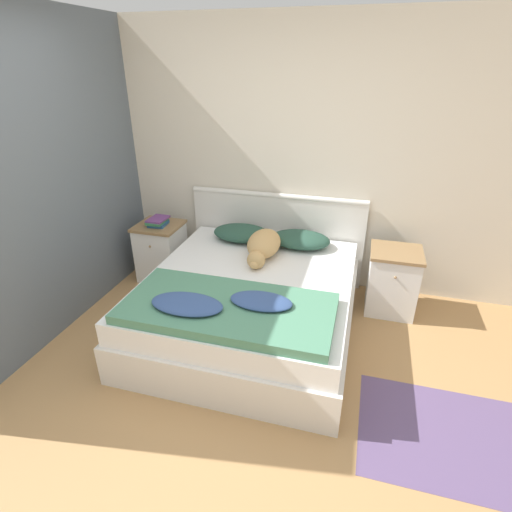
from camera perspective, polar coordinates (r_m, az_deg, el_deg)
The scene contains 13 objects.
ground_plane at distance 2.90m, azimuth -9.00°, elevation -22.05°, with size 16.00×16.00×0.00m, color tan.
wall_back at distance 4.05m, azimuth 2.26°, elevation 13.70°, with size 9.00×0.06×2.55m.
wall_side_left at distance 3.80m, azimuth -25.52°, elevation 10.36°, with size 0.06×3.10×2.55m.
bed at distance 3.47m, azimuth -0.86°, elevation -6.80°, with size 1.72×1.93×0.53m.
headboard at distance 4.21m, azimuth 2.92°, elevation 3.01°, with size 1.80×0.06×0.95m.
nightstand_left at distance 4.40m, azimuth -13.35°, elevation 0.70°, with size 0.46×0.45×0.61m.
nightstand_right at distance 3.92m, azimuth 18.87°, elevation -3.35°, with size 0.46×0.45×0.61m.
pillow_left at distance 4.00m, azimuth -2.07°, elevation 3.31°, with size 0.57×0.39×0.14m.
pillow_right at distance 3.87m, azimuth 6.34°, elevation 2.37°, with size 0.57×0.39×0.14m.
quilt at distance 2.87m, azimuth -4.31°, elevation -7.33°, with size 1.50×0.73×0.13m.
dog at distance 3.63m, azimuth 1.06°, elevation 1.52°, with size 0.29×0.69×0.23m.
book_stack at distance 4.25m, azimuth -13.86°, elevation 4.79°, with size 0.19×0.25×0.08m.
rug at distance 3.06m, azimuth 27.59°, elevation -22.31°, with size 1.29×0.85×0.00m.
Camera 1 is at (0.92, -1.72, 2.15)m, focal length 28.00 mm.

